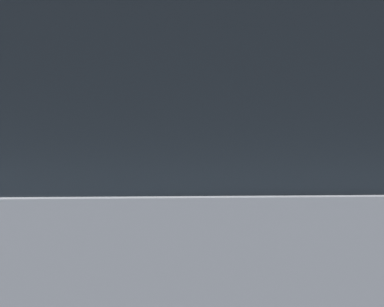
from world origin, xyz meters
The scene contains 5 objects.
parking_meter centered at (-0.03, 0.44, 1.11)m, with size 0.15×0.17×1.39m.
pedestrian_at_meter centered at (0.63, 0.46, 1.15)m, with size 0.65×0.61×1.77m.
parked_sedan_silver centered at (0.30, -1.41, 0.87)m, with size 4.64×1.90×1.76m.
background_railing centered at (0.00, 2.99, 0.86)m, with size 24.06×0.06×1.01m.
backdrop_wall centered at (0.00, 6.67, 1.99)m, with size 32.00×0.50×3.98m, color gray.
Camera 1 is at (-0.72, -3.52, 1.16)m, focal length 76.62 mm.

